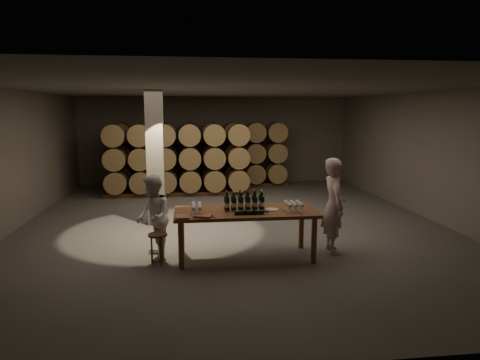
{
  "coord_description": "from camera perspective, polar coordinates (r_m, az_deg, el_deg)",
  "views": [
    {
      "loc": [
        -1.04,
        -10.09,
        2.7
      ],
      "look_at": [
        0.18,
        -0.22,
        1.1
      ],
      "focal_mm": 32.0,
      "sensor_mm": 36.0,
      "label": 1
    }
  ],
  "objects": [
    {
      "name": "room",
      "position": [
        10.38,
        -11.21,
        2.88
      ],
      "size": [
        12.0,
        12.0,
        12.0
      ],
      "color": "#565350",
      "rests_on": "ground"
    },
    {
      "name": "tasting_table",
      "position": [
        7.89,
        0.75,
        -4.82
      ],
      "size": [
        2.6,
        1.1,
        0.9
      ],
      "color": "brown",
      "rests_on": "ground"
    },
    {
      "name": "barrel_stack_back",
      "position": [
        15.37,
        -5.27,
        3.49
      ],
      "size": [
        6.26,
        0.95,
        2.31
      ],
      "color": "#57341D",
      "rests_on": "ground"
    },
    {
      "name": "barrel_stack_front",
      "position": [
        13.97,
        -8.28,
        2.87
      ],
      "size": [
        4.7,
        0.95,
        2.31
      ],
      "color": "#57341D",
      "rests_on": "ground"
    },
    {
      "name": "bottle_cluster",
      "position": [
        7.92,
        0.56,
        -3.06
      ],
      "size": [
        0.74,
        0.24,
        0.36
      ],
      "color": "black",
      "rests_on": "tasting_table"
    },
    {
      "name": "lying_bottles",
      "position": [
        7.57,
        1.3,
        -4.32
      ],
      "size": [
        0.61,
        0.08,
        0.08
      ],
      "color": "black",
      "rests_on": "tasting_table"
    },
    {
      "name": "glass_cluster_left",
      "position": [
        7.7,
        -5.81,
        -3.51
      ],
      "size": [
        0.19,
        0.52,
        0.17
      ],
      "color": "silver",
      "rests_on": "tasting_table"
    },
    {
      "name": "glass_cluster_right",
      "position": [
        7.92,
        7.16,
        -3.2
      ],
      "size": [
        0.3,
        0.41,
        0.16
      ],
      "color": "silver",
      "rests_on": "tasting_table"
    },
    {
      "name": "plate",
      "position": [
        7.94,
        4.27,
        -3.94
      ],
      "size": [
        0.26,
        0.26,
        0.01
      ],
      "primitive_type": "cylinder",
      "color": "silver",
      "rests_on": "tasting_table"
    },
    {
      "name": "notebook_near",
      "position": [
        7.43,
        -4.9,
        -4.81
      ],
      "size": [
        0.34,
        0.31,
        0.03
      ],
      "primitive_type": "cube",
      "rotation": [
        0.0,
        0.0,
        -0.35
      ],
      "color": "brown",
      "rests_on": "tasting_table"
    },
    {
      "name": "notebook_corner",
      "position": [
        7.44,
        -7.71,
        -4.86
      ],
      "size": [
        0.25,
        0.31,
        0.03
      ],
      "primitive_type": "cube",
      "rotation": [
        0.0,
        0.0,
        0.03
      ],
      "color": "brown",
      "rests_on": "tasting_table"
    },
    {
      "name": "pen",
      "position": [
        7.37,
        -3.8,
        -4.98
      ],
      "size": [
        0.15,
        0.05,
        0.01
      ],
      "primitive_type": "cylinder",
      "rotation": [
        0.0,
        1.57,
        -0.28
      ],
      "color": "black",
      "rests_on": "tasting_table"
    },
    {
      "name": "stool",
      "position": [
        7.77,
        -10.91,
        -7.78
      ],
      "size": [
        0.34,
        0.34,
        0.56
      ],
      "rotation": [
        0.0,
        0.0,
        0.43
      ],
      "color": "#57341D",
      "rests_on": "ground"
    },
    {
      "name": "person_man",
      "position": [
        8.39,
        12.38,
        -3.34
      ],
      "size": [
        0.46,
        0.68,
        1.84
      ],
      "primitive_type": "imported",
      "rotation": [
        0.0,
        0.0,
        1.55
      ],
      "color": "beige",
      "rests_on": "ground"
    },
    {
      "name": "person_woman",
      "position": [
        7.98,
        -11.55,
        -4.92
      ],
      "size": [
        0.7,
        0.84,
        1.57
      ],
      "primitive_type": "imported",
      "rotation": [
        0.0,
        0.0,
        -1.42
      ],
      "color": "white",
      "rests_on": "ground"
    }
  ]
}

